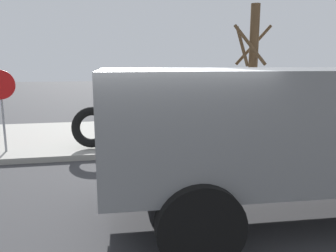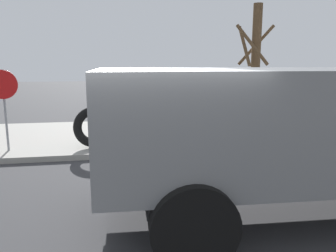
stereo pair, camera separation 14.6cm
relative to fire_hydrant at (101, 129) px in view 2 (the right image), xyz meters
name	(u,v)px [view 2 (the right image)]	position (x,y,z in m)	size (l,w,h in m)	color
ground_plane	(155,232)	(0.90, -5.26, -0.56)	(80.00, 80.00, 0.00)	#38383A
sidewalk_curb	(129,135)	(0.90, 1.24, -0.49)	(36.00, 5.00, 0.15)	#99968E
fire_hydrant	(101,129)	(0.00, 0.00, 0.00)	(0.25, 0.57, 0.78)	#2D8438
loose_tire	(94,127)	(-0.17, -0.48, 0.16)	(1.14, 1.14, 0.24)	black
stop_sign	(4,95)	(-2.44, -0.49, 1.08)	(0.76, 0.08, 2.15)	gray
dump_truck_gray	(333,119)	(3.79, -5.11, 1.05)	(7.10, 3.04, 3.00)	slate
bare_tree	(255,69)	(4.67, -0.08, 1.70)	(1.44, 1.45, 4.04)	#4C3823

